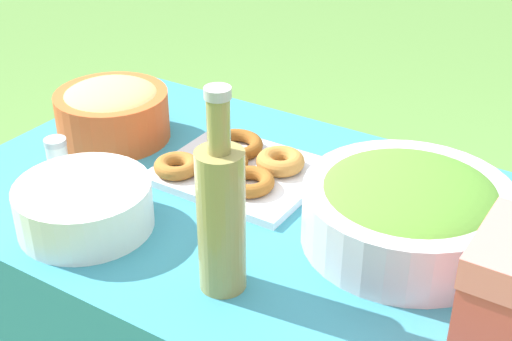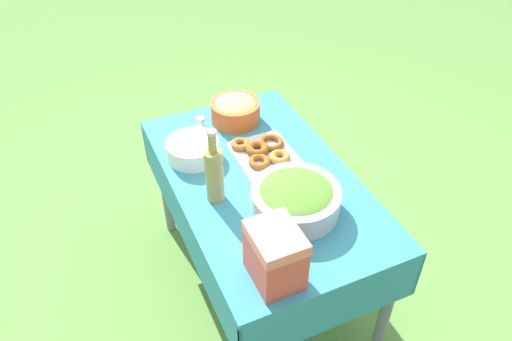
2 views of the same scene
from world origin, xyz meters
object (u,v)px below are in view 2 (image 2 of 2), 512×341
at_px(salad_bowl, 296,198).
at_px(donut_platter, 264,153).
at_px(pasta_bowl, 235,110).
at_px(olive_oil_bottle, 214,173).
at_px(plate_stack, 193,149).
at_px(cooler_box, 275,255).

relative_size(salad_bowl, donut_platter, 1.13).
distance_m(pasta_bowl, olive_oil_bottle, 0.57).
xyz_separation_m(donut_platter, plate_stack, (0.13, 0.29, 0.02)).
height_order(olive_oil_bottle, cooler_box, olive_oil_bottle).
height_order(pasta_bowl, plate_stack, pasta_bowl).
xyz_separation_m(salad_bowl, donut_platter, (0.36, -0.03, -0.04)).
distance_m(salad_bowl, plate_stack, 0.55).
bearing_deg(donut_platter, olive_oil_bottle, 119.87).
height_order(salad_bowl, pasta_bowl, pasta_bowl).
height_order(salad_bowl, plate_stack, salad_bowl).
bearing_deg(olive_oil_bottle, cooler_box, -174.54).
xyz_separation_m(pasta_bowl, olive_oil_bottle, (-0.48, 0.29, 0.07)).
xyz_separation_m(donut_platter, cooler_box, (-0.63, 0.25, 0.09)).
bearing_deg(cooler_box, salad_bowl, -39.62).
bearing_deg(pasta_bowl, plate_stack, 123.94).
distance_m(pasta_bowl, donut_platter, 0.32).
distance_m(pasta_bowl, plate_stack, 0.34).
bearing_deg(plate_stack, donut_platter, -113.50).
height_order(salad_bowl, olive_oil_bottle, olive_oil_bottle).
xyz_separation_m(donut_platter, olive_oil_bottle, (-0.17, 0.29, 0.11)).
bearing_deg(donut_platter, cooler_box, 158.25).
bearing_deg(salad_bowl, plate_stack, 27.88).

